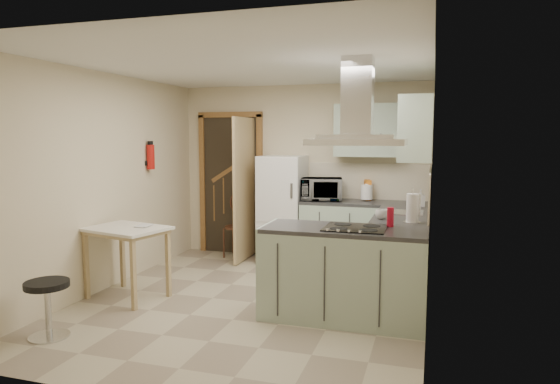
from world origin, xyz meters
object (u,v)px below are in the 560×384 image
(microwave, at_px, (321,189))
(drop_leaf_table, at_px, (127,263))
(bentwood_chair, at_px, (238,227))
(stool, at_px, (48,309))
(fridge, at_px, (283,209))
(extractor_hood, at_px, (357,142))
(peninsula, at_px, (344,274))

(microwave, bearing_deg, drop_leaf_table, -142.24)
(drop_leaf_table, xyz_separation_m, bentwood_chair, (0.45, 2.12, 0.04))
(drop_leaf_table, xyz_separation_m, stool, (-0.04, -1.15, -0.14))
(bentwood_chair, bearing_deg, fridge, -2.69)
(bentwood_chair, relative_size, stool, 1.71)
(drop_leaf_table, bearing_deg, fridge, 73.61)
(extractor_hood, relative_size, drop_leaf_table, 1.07)
(extractor_hood, height_order, microwave, extractor_hood)
(peninsula, relative_size, bentwood_chair, 1.77)
(stool, bearing_deg, fridge, 69.47)
(drop_leaf_table, bearing_deg, stool, -78.77)
(bentwood_chair, bearing_deg, stool, -95.34)
(extractor_hood, distance_m, stool, 3.16)
(stool, bearing_deg, drop_leaf_table, 88.10)
(extractor_hood, distance_m, bentwood_chair, 3.16)
(stool, relative_size, microwave, 0.93)
(fridge, xyz_separation_m, bentwood_chair, (-0.71, 0.07, -0.31))
(fridge, relative_size, drop_leaf_table, 1.79)
(peninsula, height_order, microwave, microwave)
(fridge, relative_size, stool, 2.93)
(extractor_hood, xyz_separation_m, stool, (-2.52, -1.22, -1.46))
(fridge, bearing_deg, peninsula, -58.26)
(peninsula, bearing_deg, bentwood_chair, 133.34)
(bentwood_chair, height_order, stool, bentwood_chair)
(fridge, distance_m, microwave, 0.64)
(extractor_hood, distance_m, drop_leaf_table, 2.82)
(fridge, bearing_deg, bentwood_chair, 174.18)
(peninsula, distance_m, bentwood_chair, 2.82)
(drop_leaf_table, height_order, bentwood_chair, bentwood_chair)
(stool, bearing_deg, bentwood_chair, 81.54)
(peninsula, distance_m, stool, 2.72)
(extractor_hood, distance_m, microwave, 2.19)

